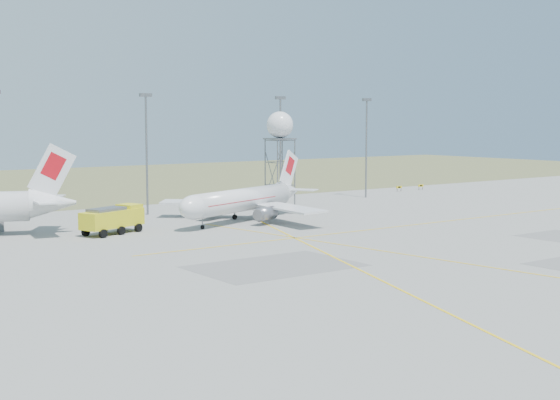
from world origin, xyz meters
TOP-DOWN VIEW (x-y plane):
  - ground at (0.00, 0.00)m, footprint 400.00×400.00m
  - grass_strip at (0.00, 140.00)m, footprint 400.00×120.00m
  - mast_b at (-10.00, 66.00)m, footprint 2.20×0.50m
  - mast_c at (18.00, 66.00)m, footprint 2.20×0.50m
  - mast_d at (40.00, 66.00)m, footprint 2.20×0.50m
  - taxi_sign_near at (55.60, 72.00)m, footprint 1.60×0.17m
  - taxi_sign_far at (62.60, 72.00)m, footprint 1.60×0.17m
  - airliner_main at (-1.81, 48.92)m, footprint 30.95×29.00m
  - radar_tower at (14.48, 61.33)m, footprint 4.86×4.86m
  - fire_truck at (-24.00, 48.50)m, footprint 10.30×6.62m

SIDE VIEW (x-z plane):
  - ground at x=0.00m, z-range 0.00..0.00m
  - grass_strip at x=0.00m, z-range 0.00..0.03m
  - taxi_sign_near at x=55.60m, z-range 0.29..1.49m
  - taxi_sign_far at x=62.60m, z-range 0.29..1.49m
  - fire_truck at x=-24.00m, z-range -0.08..3.84m
  - airliner_main at x=-1.81m, z-range -2.12..8.81m
  - radar_tower at x=14.48m, z-range 1.08..18.66m
  - mast_b at x=-10.00m, z-range 1.82..22.32m
  - mast_c at x=18.00m, z-range 1.82..22.32m
  - mast_d at x=40.00m, z-range 1.82..22.32m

